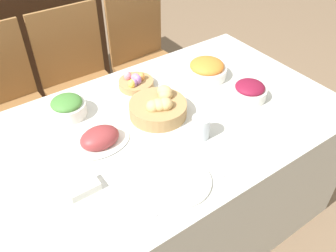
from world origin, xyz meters
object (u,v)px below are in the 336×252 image
(butter_dish, at_px, (83,188))
(bread_basket, at_px, (159,107))
(egg_basket, at_px, (136,82))
(knife, at_px, (209,165))
(chair_far_right, at_px, (147,59))
(beet_salad_bowl, at_px, (249,91))
(chair_far_center, at_px, (81,82))
(dinner_plate, at_px, (178,181))
(chair_far_left, at_px, (7,107))
(green_salad_bowl, at_px, (67,107))
(ham_platter, at_px, (100,139))
(fork, at_px, (143,201))
(drinking_cup, at_px, (201,127))
(sideboard, at_px, (17,40))
(spoon, at_px, (215,161))
(carrot_bowl, at_px, (207,69))

(butter_dish, bearing_deg, bread_basket, 23.99)
(egg_basket, relative_size, knife, 1.07)
(chair_far_right, height_order, beet_salad_bowl, chair_far_right)
(beet_salad_bowl, relative_size, butter_dish, 1.46)
(chair_far_center, height_order, bread_basket, chair_far_center)
(dinner_plate, distance_m, butter_dish, 0.34)
(chair_far_left, relative_size, egg_basket, 5.48)
(green_salad_bowl, bearing_deg, ham_platter, -83.47)
(fork, xyz_separation_m, drinking_cup, (0.38, 0.15, 0.05))
(sideboard, distance_m, knife, 2.01)
(chair_far_left, relative_size, drinking_cup, 9.62)
(bread_basket, xyz_separation_m, green_salad_bowl, (-0.33, 0.23, 0.00))
(sideboard, distance_m, green_salad_bowl, 1.42)
(beet_salad_bowl, relative_size, drinking_cup, 1.66)
(ham_platter, bearing_deg, butter_dish, -131.02)
(fork, bearing_deg, green_salad_bowl, 88.56)
(dinner_plate, relative_size, fork, 1.53)
(chair_far_right, bearing_deg, butter_dish, -136.61)
(egg_basket, height_order, ham_platter, egg_basket)
(ham_platter, xyz_separation_m, dinner_plate, (0.14, -0.35, -0.02))
(spoon, bearing_deg, fork, -177.05)
(sideboard, distance_m, fork, 2.00)
(beet_salad_bowl, height_order, knife, beet_salad_bowl)
(dinner_plate, bearing_deg, green_salad_bowl, 105.31)
(green_salad_bowl, distance_m, fork, 0.60)
(chair_far_left, relative_size, sideboard, 0.75)
(egg_basket, bearing_deg, drinking_cup, -86.56)
(green_salad_bowl, xyz_separation_m, spoon, (0.34, -0.60, -0.04))
(green_salad_bowl, relative_size, fork, 1.00)
(bread_basket, height_order, ham_platter, bread_basket)
(chair_far_left, distance_m, egg_basket, 0.79)
(bread_basket, height_order, fork, bread_basket)
(bread_basket, xyz_separation_m, butter_dish, (-0.47, -0.21, -0.03))
(dinner_plate, bearing_deg, sideboard, 91.08)
(chair_far_center, height_order, drinking_cup, chair_far_center)
(drinking_cup, bearing_deg, carrot_bowl, 47.00)
(carrot_bowl, relative_size, drinking_cup, 2.09)
(ham_platter, bearing_deg, chair_far_left, 104.78)
(egg_basket, distance_m, dinner_plate, 0.65)
(bread_basket, relative_size, green_salad_bowl, 1.59)
(ham_platter, height_order, fork, ham_platter)
(green_salad_bowl, bearing_deg, drinking_cup, -49.28)
(egg_basket, bearing_deg, chair_far_center, 99.93)
(chair_far_left, relative_size, dinner_plate, 3.82)
(butter_dish, bearing_deg, knife, -20.02)
(bread_basket, relative_size, beet_salad_bowl, 1.57)
(beet_salad_bowl, xyz_separation_m, dinner_plate, (-0.59, -0.23, -0.04))
(chair_far_right, height_order, ham_platter, chair_far_right)
(egg_basket, xyz_separation_m, drinking_cup, (0.03, -0.47, 0.02))
(bread_basket, xyz_separation_m, egg_basket, (0.03, 0.25, -0.01))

